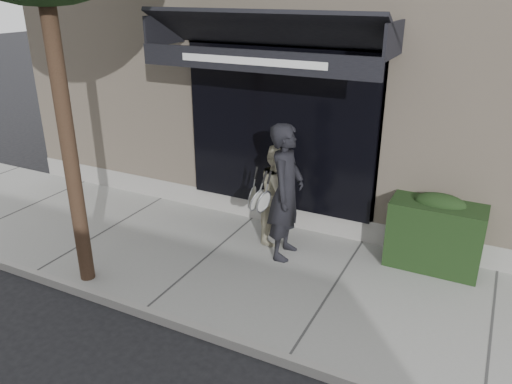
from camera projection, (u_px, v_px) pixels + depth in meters
The scene contains 7 objects.
ground at pixel (332, 295), 6.88m from camera, with size 80.00×80.00×0.00m, color black.
sidewalk at pixel (332, 292), 6.86m from camera, with size 20.00×3.00×0.12m, color gray.
curb at pixel (288, 361), 5.57m from camera, with size 20.00×0.10×0.14m, color gray.
building_facade at pixel (420, 52), 9.93m from camera, with size 14.30×8.04×5.64m.
hedge at pixel (435, 232), 7.21m from camera, with size 1.30×0.70×1.14m.
pedestrian_front at pixel (286, 192), 7.31m from camera, with size 0.72×0.85×2.07m.
pedestrian_back at pixel (279, 194), 7.87m from camera, with size 0.76×0.87×1.60m.
Camera 1 is at (1.67, -5.67, 3.95)m, focal length 35.00 mm.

